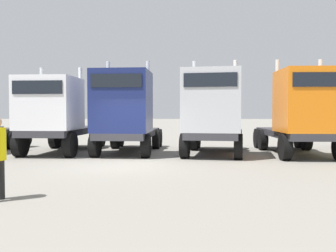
{
  "coord_description": "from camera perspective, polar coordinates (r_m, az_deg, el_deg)",
  "views": [
    {
      "loc": [
        2.13,
        -12.99,
        1.91
      ],
      "look_at": [
        1.66,
        4.68,
        1.27
      ],
      "focal_mm": 38.87,
      "sensor_mm": 36.0,
      "label": 1
    }
  ],
  "objects": [
    {
      "name": "ground",
      "position": [
        13.3,
        -7.74,
        -6.19
      ],
      "size": [
        200.0,
        200.0,
        0.0
      ],
      "primitive_type": "plane",
      "color": "gray"
    },
    {
      "name": "semi_truck_white",
      "position": [
        17.55,
        -17.19,
        1.77
      ],
      "size": [
        2.83,
        6.41,
        4.07
      ],
      "rotation": [
        0.0,
        0.0,
        -1.62
      ],
      "color": "#333338",
      "rests_on": "ground"
    },
    {
      "name": "semi_truck_navy",
      "position": [
        16.64,
        -6.73,
        2.15
      ],
      "size": [
        2.87,
        6.32,
        4.34
      ],
      "rotation": [
        0.0,
        0.0,
        -1.63
      ],
      "color": "#333338",
      "rests_on": "ground"
    },
    {
      "name": "semi_truck_silver",
      "position": [
        16.15,
        7.08,
        2.3
      ],
      "size": [
        3.41,
        6.02,
        4.33
      ],
      "rotation": [
        0.0,
        0.0,
        -1.73
      ],
      "color": "#333338",
      "rests_on": "ground"
    },
    {
      "name": "semi_truck_orange",
      "position": [
        16.72,
        20.47,
        2.0
      ],
      "size": [
        2.63,
        6.46,
        4.29
      ],
      "rotation": [
        0.0,
        0.0,
        -1.58
      ],
      "color": "#333338",
      "rests_on": "ground"
    }
  ]
}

